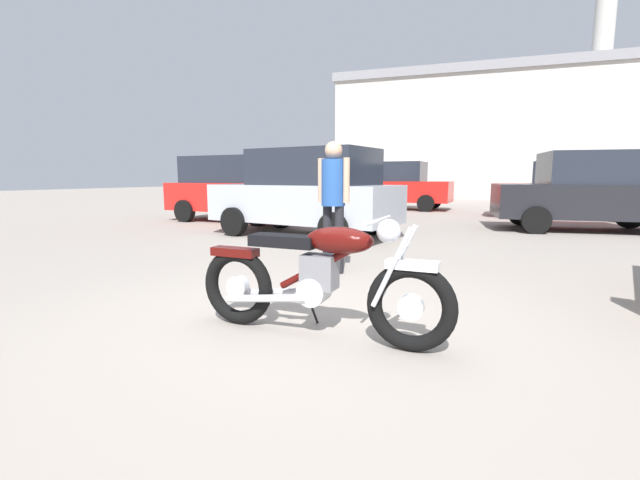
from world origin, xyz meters
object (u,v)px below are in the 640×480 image
(vintage_motorcycle, at_px, (319,279))
(silver_sedan_mid, at_px, (307,192))
(white_estate_far, at_px, (235,188))
(blue_hatchback_right, at_px, (396,185))
(bystander, at_px, (333,193))
(dark_sedan_left, at_px, (592,191))
(pale_sedan_back, at_px, (569,190))

(vintage_motorcycle, distance_m, silver_sedan_mid, 5.82)
(white_estate_far, relative_size, silver_sedan_mid, 0.97)
(blue_hatchback_right, bearing_deg, white_estate_far, -115.45)
(bystander, height_order, dark_sedan_left, dark_sedan_left)
(white_estate_far, distance_m, silver_sedan_mid, 3.71)
(blue_hatchback_right, xyz_separation_m, pale_sedan_back, (5.59, -1.51, -0.08))
(white_estate_far, bearing_deg, dark_sedan_left, 11.15)
(white_estate_far, xyz_separation_m, silver_sedan_mid, (3.15, -1.97, 0.00))
(blue_hatchback_right, distance_m, dark_sedan_left, 7.52)
(bystander, distance_m, blue_hatchback_right, 11.44)
(blue_hatchback_right, bearing_deg, bystander, -79.96)
(white_estate_far, relative_size, pale_sedan_back, 0.93)
(pale_sedan_back, height_order, dark_sedan_left, dark_sedan_left)
(bystander, xyz_separation_m, dark_sedan_left, (3.68, 6.37, -0.10))
(pale_sedan_back, bearing_deg, blue_hatchback_right, -13.81)
(blue_hatchback_right, bearing_deg, silver_sedan_mid, -88.80)
(vintage_motorcycle, height_order, bystander, bystander)
(bystander, height_order, blue_hatchback_right, blue_hatchback_right)
(vintage_motorcycle, bearing_deg, bystander, 109.17)
(blue_hatchback_right, bearing_deg, pale_sedan_back, -15.32)
(white_estate_far, relative_size, blue_hatchback_right, 1.01)
(white_estate_far, distance_m, pale_sedan_back, 9.77)
(silver_sedan_mid, bearing_deg, blue_hatchback_right, -81.06)
(vintage_motorcycle, bearing_deg, silver_sedan_mid, 116.19)
(silver_sedan_mid, relative_size, dark_sedan_left, 0.99)
(vintage_motorcycle, height_order, dark_sedan_left, dark_sedan_left)
(bystander, relative_size, silver_sedan_mid, 0.41)
(bystander, relative_size, pale_sedan_back, 0.39)
(vintage_motorcycle, bearing_deg, pale_sedan_back, 76.37)
(bystander, distance_m, dark_sedan_left, 7.35)
(white_estate_far, height_order, blue_hatchback_right, same)
(pale_sedan_back, bearing_deg, dark_sedan_left, 93.35)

